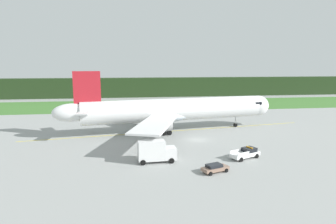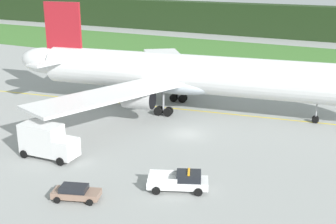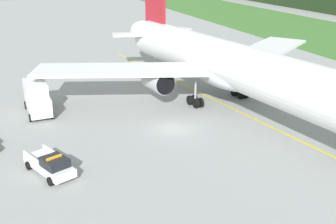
# 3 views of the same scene
# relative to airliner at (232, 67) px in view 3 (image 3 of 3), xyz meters

# --- Properties ---
(ground) EXTENTS (320.00, 320.00, 0.00)m
(ground) POSITION_rel_airliner_xyz_m (4.01, -9.07, -5.17)
(ground) COLOR #939693
(taxiway_centerline_main) EXTENTS (70.07, 11.29, 0.01)m
(taxiway_centerline_main) POSITION_rel_airliner_xyz_m (0.64, 0.10, -5.17)
(taxiway_centerline_main) COLOR yellow
(taxiway_centerline_main) RESTS_ON ground
(airliner) EXTENTS (54.36, 43.57, 14.77)m
(airliner) POSITION_rel_airliner_xyz_m (0.00, 0.00, 0.00)
(airliner) COLOR silver
(airliner) RESTS_ON ground
(ops_pickup_truck) EXTENTS (5.89, 4.03, 1.94)m
(ops_pickup_truck) POSITION_rel_airliner_xyz_m (9.68, -22.49, -4.27)
(ops_pickup_truck) COLOR white
(ops_pickup_truck) RESTS_ON ground
(catering_truck) EXTENTS (6.52, 2.99, 3.85)m
(catering_truck) POSITION_rel_airliner_xyz_m (-6.25, -22.37, -3.26)
(catering_truck) COLOR silver
(catering_truck) RESTS_ON ground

